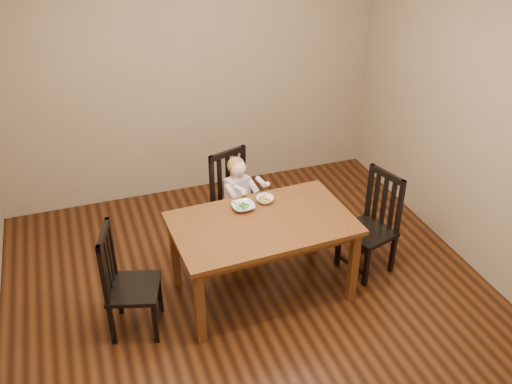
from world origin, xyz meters
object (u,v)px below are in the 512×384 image
object	(u,v)px
toddler	(238,194)
bowl_veg	(265,199)
chair_right	(372,225)
dining_table	(262,230)
chair_left	(127,283)
bowl_peas	(243,207)
chair_child	(236,203)

from	to	relation	value
toddler	bowl_veg	world-z (taller)	toddler
bowl_veg	chair_right	bearing A→B (deg)	-16.12
chair_right	dining_table	bearing A→B (deg)	73.83
chair_left	dining_table	bearing A→B (deg)	109.62
bowl_peas	chair_left	bearing A→B (deg)	-164.36
dining_table	chair_child	size ratio (longest dim) A/B	1.57
chair_child	toddler	bearing A→B (deg)	90.00
chair_child	bowl_veg	size ratio (longest dim) A/B	6.23
chair_left	toddler	world-z (taller)	chair_left
chair_right	bowl_veg	size ratio (longest dim) A/B	6.21
chair_left	chair_right	bearing A→B (deg)	108.41
chair_right	bowl_veg	distance (m)	0.97
chair_left	bowl_peas	size ratio (longest dim) A/B	4.96
dining_table	chair_right	world-z (taller)	chair_right
toddler	bowl_veg	size ratio (longest dim) A/B	3.17
chair_right	chair_child	bearing A→B (deg)	36.99
chair_left	chair_child	bearing A→B (deg)	142.43
chair_right	toddler	distance (m)	1.21
chair_child	bowl_peas	distance (m)	0.60
toddler	bowl_peas	bearing A→B (deg)	59.29
dining_table	chair_child	xyz separation A→B (m)	(0.01, 0.74, -0.18)
chair_child	chair_left	bearing A→B (deg)	18.22
bowl_veg	bowl_peas	bearing A→B (deg)	-167.30
dining_table	toddler	size ratio (longest dim) A/B	3.09
dining_table	bowl_peas	world-z (taller)	bowl_peas
dining_table	chair_right	xyz separation A→B (m)	(1.01, 0.01, -0.18)
chair_left	bowl_veg	size ratio (longest dim) A/B	6.11
chair_child	bowl_peas	xyz separation A→B (m)	(-0.10, -0.52, 0.29)
dining_table	chair_right	distance (m)	1.03
chair_left	bowl_veg	distance (m)	1.30
chair_left	toddler	size ratio (longest dim) A/B	1.93
bowl_veg	toddler	bearing A→B (deg)	102.44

